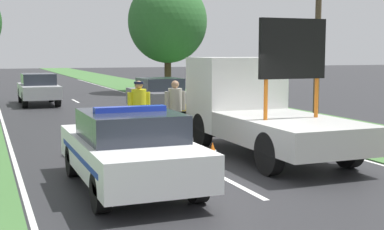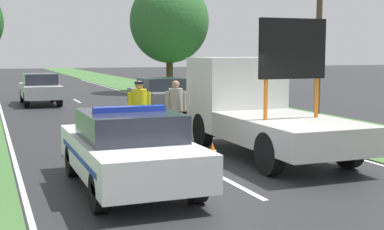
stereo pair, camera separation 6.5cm
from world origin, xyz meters
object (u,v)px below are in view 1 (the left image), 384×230
police_car (129,149)px  roadside_tree_near_left (168,22)px  queued_car_sedan_silver (38,88)px  utility_pole (319,4)px  road_barrier (157,111)px  queued_car_suv_grey (159,96)px  work_truck (256,107)px  police_officer (139,107)px  traffic_cone_near_police (72,144)px  pedestrian_civilian (175,106)px  traffic_cone_near_truck (213,153)px  traffic_cone_behind_barrier (206,124)px

police_car → roadside_tree_near_left: bearing=67.4°
queued_car_sedan_silver → utility_pole: 14.58m
police_car → road_barrier: 5.85m
road_barrier → queued_car_suv_grey: queued_car_suv_grey is taller
work_truck → utility_pole: size_ratio=0.71×
utility_pole → queued_car_sedan_silver: bearing=124.4°
police_car → utility_pole: utility_pole is taller
police_car → police_officer: police_officer is taller
work_truck → traffic_cone_near_police: size_ratio=9.34×
pedestrian_civilian → police_car: bearing=-91.2°
traffic_cone_near_police → queued_car_suv_grey: (4.66, 7.49, 0.47)m
pedestrian_civilian → utility_pole: utility_pole is taller
pedestrian_civilian → roadside_tree_near_left: (5.94, 18.12, 3.47)m
traffic_cone_near_truck → queued_car_sedan_silver: bearing=98.2°
traffic_cone_behind_barrier → queued_car_suv_grey: 5.80m
queued_car_suv_grey → utility_pole: 7.43m
traffic_cone_near_truck → queued_car_sedan_silver: (-2.31, 16.01, 0.54)m
pedestrian_civilian → traffic_cone_near_police: (-3.12, -1.20, -0.72)m
work_truck → road_barrier: size_ratio=1.91×
road_barrier → roadside_tree_near_left: roadside_tree_near_left is taller
traffic_cone_near_truck → roadside_tree_near_left: 22.79m
traffic_cone_near_police → queued_car_suv_grey: bearing=58.1°
traffic_cone_near_police → roadside_tree_near_left: roadside_tree_near_left is taller
utility_pole → roadside_tree_near_left: bearing=88.2°
police_car → road_barrier: police_car is taller
road_barrier → traffic_cone_near_truck: road_barrier is taller
queued_car_suv_grey → traffic_cone_near_police: bearing=58.1°
traffic_cone_near_police → traffic_cone_behind_barrier: 4.64m
queued_car_sedan_silver → pedestrian_civilian: bearing=101.7°
work_truck → traffic_cone_behind_barrier: 2.99m
traffic_cone_behind_barrier → pedestrian_civilian: bearing=-156.4°
pedestrian_civilian → queued_car_sedan_silver: size_ratio=0.40×
traffic_cone_near_truck → queued_car_sedan_silver: queued_car_sedan_silver is taller
queued_car_sedan_silver → road_barrier: bearing=100.6°
queued_car_sedan_silver → queued_car_suv_grey: bearing=123.2°
road_barrier → traffic_cone_near_truck: (0.06, -4.00, -0.57)m
road_barrier → roadside_tree_near_left: size_ratio=0.42×
work_truck → roadside_tree_near_left: size_ratio=0.80×
work_truck → police_officer: (-2.52, 2.03, -0.10)m
traffic_cone_behind_barrier → queued_car_suv_grey: queued_car_suv_grey is taller
police_car → traffic_cone_behind_barrier: police_car is taller
pedestrian_civilian → queued_car_sedan_silver: (-2.61, 12.63, -0.23)m
road_barrier → queued_car_suv_grey: size_ratio=0.76×
police_car → traffic_cone_near_truck: police_car is taller
road_barrier → utility_pole: utility_pole is taller
traffic_cone_behind_barrier → queued_car_sedan_silver: bearing=107.4°
road_barrier → police_officer: size_ratio=1.69×
work_truck → roadside_tree_near_left: roadside_tree_near_left is taller
traffic_cone_behind_barrier → utility_pole: bearing=5.4°
traffic_cone_near_truck → pedestrian_civilian: bearing=84.9°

